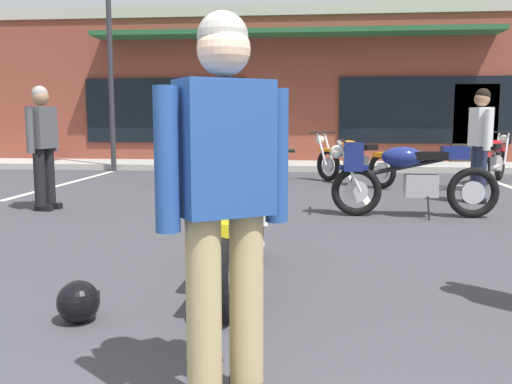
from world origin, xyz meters
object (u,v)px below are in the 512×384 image
(motorcycle_blue_standard, at_px, (493,159))
(parking_lot_lamp_post, at_px, (107,21))
(motorcycle_black_cruiser, at_px, (405,175))
(motorcycle_red_sportbike, at_px, (201,159))
(person_in_black_shirt, at_px, (225,189))
(helmet_on_pavement, at_px, (78,302))
(motorcycle_foreground_classic, at_px, (244,224))
(person_in_shorts_foreground, at_px, (43,140))
(person_by_back_row, at_px, (480,138))
(motorcycle_green_cafe_racer, at_px, (353,160))

(motorcycle_blue_standard, bearing_deg, parking_lot_lamp_post, 168.79)
(motorcycle_black_cruiser, bearing_deg, motorcycle_red_sportbike, 133.51)
(person_in_black_shirt, distance_m, helmet_on_pavement, 1.60)
(motorcycle_foreground_classic, distance_m, person_in_shorts_foreground, 4.50)
(motorcycle_foreground_classic, bearing_deg, motorcycle_red_sportbike, 104.05)
(motorcycle_blue_standard, bearing_deg, motorcycle_red_sportbike, -175.70)
(person_in_shorts_foreground, xyz_separation_m, person_by_back_row, (6.07, 1.25, 0.00))
(person_by_back_row, height_order, parking_lot_lamp_post, parking_lot_lamp_post)
(motorcycle_black_cruiser, distance_m, parking_lot_lamp_post, 8.57)
(person_in_black_shirt, relative_size, person_by_back_row, 1.00)
(motorcycle_black_cruiser, distance_m, person_in_black_shirt, 5.13)
(parking_lot_lamp_post, bearing_deg, motorcycle_blue_standard, -11.21)
(motorcycle_black_cruiser, height_order, person_by_back_row, person_by_back_row)
(motorcycle_green_cafe_racer, bearing_deg, person_in_black_shirt, -97.69)
(helmet_on_pavement, height_order, parking_lot_lamp_post, parking_lot_lamp_post)
(motorcycle_red_sportbike, relative_size, helmet_on_pavement, 7.70)
(motorcycle_blue_standard, distance_m, parking_lot_lamp_post, 8.81)
(motorcycle_blue_standard, height_order, person_in_shorts_foreground, person_in_shorts_foreground)
(motorcycle_red_sportbike, bearing_deg, person_in_shorts_foreground, -113.23)
(motorcycle_green_cafe_racer, distance_m, person_by_back_row, 2.76)
(person_in_black_shirt, bearing_deg, motorcycle_red_sportbike, 102.06)
(motorcycle_red_sportbike, relative_size, motorcycle_green_cafe_racer, 1.14)
(person_in_black_shirt, bearing_deg, motorcycle_green_cafe_racer, 82.31)
(motorcycle_blue_standard, distance_m, person_in_black_shirt, 9.60)
(motorcycle_black_cruiser, height_order, person_in_black_shirt, person_in_black_shirt)
(helmet_on_pavement, bearing_deg, person_by_back_row, 54.07)
(motorcycle_red_sportbike, xyz_separation_m, helmet_on_pavement, (0.74, -7.50, -0.33))
(motorcycle_red_sportbike, relative_size, person_in_shorts_foreground, 1.19)
(motorcycle_foreground_classic, distance_m, motorcycle_red_sportbike, 6.84)
(motorcycle_black_cruiser, bearing_deg, parking_lot_lamp_post, 136.60)
(person_in_black_shirt, relative_size, parking_lot_lamp_post, 0.31)
(helmet_on_pavement, bearing_deg, motorcycle_black_cruiser, 57.11)
(motorcycle_red_sportbike, xyz_separation_m, parking_lot_lamp_post, (-2.53, 2.03, 2.97))
(motorcycle_foreground_classic, height_order, person_by_back_row, person_by_back_row)
(motorcycle_foreground_classic, height_order, motorcycle_blue_standard, same)
(person_in_shorts_foreground, bearing_deg, motorcycle_black_cruiser, -0.82)
(motorcycle_foreground_classic, relative_size, person_in_black_shirt, 1.26)
(helmet_on_pavement, bearing_deg, motorcycle_red_sportbike, 95.63)
(motorcycle_green_cafe_racer, bearing_deg, helmet_on_pavement, -106.27)
(motorcycle_blue_standard, relative_size, parking_lot_lamp_post, 0.36)
(person_by_back_row, bearing_deg, motorcycle_green_cafe_racer, 128.10)
(person_by_back_row, relative_size, parking_lot_lamp_post, 0.31)
(motorcycle_green_cafe_racer, xyz_separation_m, parking_lot_lamp_post, (-5.45, 2.08, 2.97))
(motorcycle_black_cruiser, relative_size, helmet_on_pavement, 8.10)
(motorcycle_blue_standard, distance_m, person_by_back_row, 2.84)
(motorcycle_foreground_classic, xyz_separation_m, person_in_black_shirt, (0.13, -1.75, 0.49))
(motorcycle_black_cruiser, height_order, person_in_shorts_foreground, person_in_shorts_foreground)
(helmet_on_pavement, bearing_deg, person_in_black_shirt, -39.95)
(motorcycle_black_cruiser, xyz_separation_m, motorcycle_blue_standard, (2.28, 3.92, -0.07))
(motorcycle_red_sportbike, bearing_deg, motorcycle_black_cruiser, -46.49)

